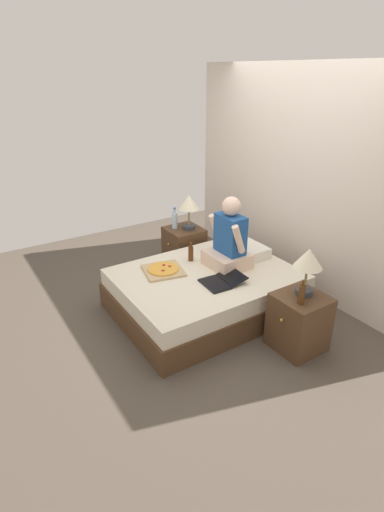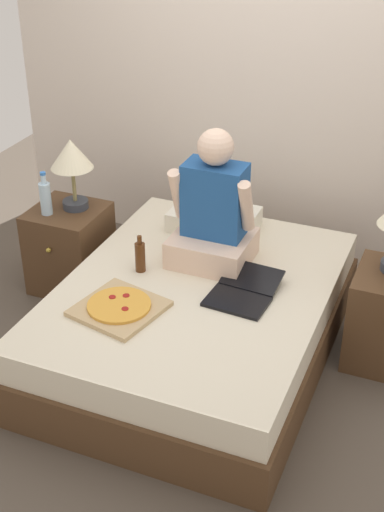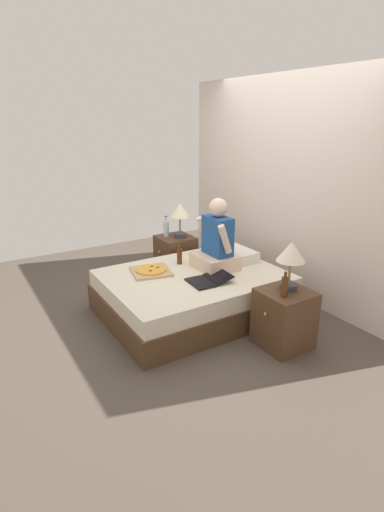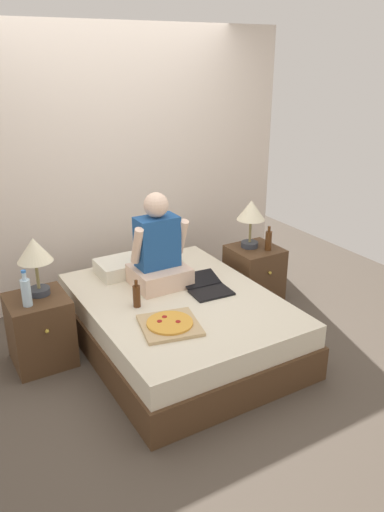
{
  "view_description": "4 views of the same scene",
  "coord_description": "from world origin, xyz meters",
  "px_view_note": "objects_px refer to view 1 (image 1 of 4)",
  "views": [
    {
      "loc": [
        3.08,
        -2.17,
        2.41
      ],
      "look_at": [
        0.03,
        -0.2,
        0.71
      ],
      "focal_mm": 28.0,
      "sensor_mm": 36.0,
      "label": 1
    },
    {
      "loc": [
        1.22,
        -3.01,
        2.53
      ],
      "look_at": [
        0.05,
        -0.17,
        0.74
      ],
      "focal_mm": 50.0,
      "sensor_mm": 36.0,
      "label": 2
    },
    {
      "loc": [
        3.36,
        -2.1,
        2.03
      ],
      "look_at": [
        0.13,
        -0.1,
        0.7
      ],
      "focal_mm": 28.0,
      "sensor_mm": 36.0,
      "label": 3
    },
    {
      "loc": [
        -1.69,
        -3.09,
        2.24
      ],
      "look_at": [
        0.14,
        0.04,
        0.76
      ],
      "focal_mm": 35.0,
      "sensor_mm": 36.0,
      "label": 4
    }
  ],
  "objects_px": {
    "bed": "(206,291)",
    "nightstand_right": "(299,322)",
    "nightstand_left": "(184,248)",
    "water_bottle": "(175,220)",
    "beer_bottle": "(302,294)",
    "pizza_box": "(163,270)",
    "lamp_on_left_nightstand": "(189,204)",
    "laptop": "(221,281)",
    "beer_bottle_on_bed": "(191,253)",
    "person_seated": "(229,241)",
    "lamp_on_right_nightstand": "(308,262)"
  },
  "relations": [
    {
      "from": "lamp_on_left_nightstand",
      "to": "bed",
      "type": "bearing_deg",
      "value": -22.5
    },
    {
      "from": "beer_bottle_on_bed",
      "to": "lamp_on_right_nightstand",
      "type": "bearing_deg",
      "value": 15.72
    },
    {
      "from": "beer_bottle_on_bed",
      "to": "nightstand_right",
      "type": "bearing_deg",
      "value": 13.41
    },
    {
      "from": "nightstand_right",
      "to": "laptop",
      "type": "distance_m",
      "value": 0.85
    },
    {
      "from": "water_bottle",
      "to": "nightstand_right",
      "type": "height_order",
      "value": "water_bottle"
    },
    {
      "from": "laptop",
      "to": "person_seated",
      "type": "bearing_deg",
      "value": 132.48
    },
    {
      "from": "lamp_on_left_nightstand",
      "to": "nightstand_right",
      "type": "distance_m",
      "value": 2.08
    },
    {
      "from": "nightstand_right",
      "to": "nightstand_left",
      "type": "bearing_deg",
      "value": 180.0
    },
    {
      "from": "lamp_on_right_nightstand",
      "to": "beer_bottle",
      "type": "xyz_separation_m",
      "value": [
        0.1,
        -0.15,
        -0.23
      ]
    },
    {
      "from": "lamp_on_left_nightstand",
      "to": "water_bottle",
      "type": "height_order",
      "value": "lamp_on_left_nightstand"
    },
    {
      "from": "lamp_on_left_nightstand",
      "to": "laptop",
      "type": "xyz_separation_m",
      "value": [
        1.24,
        -0.41,
        -0.41
      ]
    },
    {
      "from": "pizza_box",
      "to": "beer_bottle",
      "type": "bearing_deg",
      "value": 24.53
    },
    {
      "from": "pizza_box",
      "to": "bed",
      "type": "bearing_deg",
      "value": 53.22
    },
    {
      "from": "nightstand_left",
      "to": "nightstand_right",
      "type": "height_order",
      "value": "same"
    },
    {
      "from": "bed",
      "to": "beer_bottle_on_bed",
      "type": "distance_m",
      "value": 0.47
    },
    {
      "from": "laptop",
      "to": "beer_bottle_on_bed",
      "type": "xyz_separation_m",
      "value": [
        -0.61,
        0.03,
        0.07
      ]
    },
    {
      "from": "person_seated",
      "to": "pizza_box",
      "type": "relative_size",
      "value": 1.64
    },
    {
      "from": "nightstand_left",
      "to": "water_bottle",
      "type": "xyz_separation_m",
      "value": [
        -0.08,
        -0.09,
        0.39
      ]
    },
    {
      "from": "person_seated",
      "to": "laptop",
      "type": "distance_m",
      "value": 0.5
    },
    {
      "from": "person_seated",
      "to": "beer_bottle_on_bed",
      "type": "distance_m",
      "value": 0.47
    },
    {
      "from": "nightstand_right",
      "to": "pizza_box",
      "type": "height_order",
      "value": "nightstand_right"
    },
    {
      "from": "lamp_on_right_nightstand",
      "to": "person_seated",
      "type": "xyz_separation_m",
      "value": [
        -1.0,
        -0.1,
        -0.14
      ]
    },
    {
      "from": "water_bottle",
      "to": "pizza_box",
      "type": "relative_size",
      "value": 0.58
    },
    {
      "from": "lamp_on_right_nightstand",
      "to": "beer_bottle",
      "type": "height_order",
      "value": "lamp_on_right_nightstand"
    },
    {
      "from": "lamp_on_left_nightstand",
      "to": "lamp_on_right_nightstand",
      "type": "height_order",
      "value": "same"
    },
    {
      "from": "bed",
      "to": "person_seated",
      "type": "distance_m",
      "value": 0.6
    },
    {
      "from": "nightstand_left",
      "to": "beer_bottle_on_bed",
      "type": "bearing_deg",
      "value": -25.85
    },
    {
      "from": "bed",
      "to": "beer_bottle",
      "type": "height_order",
      "value": "beer_bottle"
    },
    {
      "from": "beer_bottle_on_bed",
      "to": "bed",
      "type": "bearing_deg",
      "value": -4.87
    },
    {
      "from": "nightstand_left",
      "to": "person_seated",
      "type": "xyz_separation_m",
      "value": [
        1.0,
        -0.05,
        0.46
      ]
    },
    {
      "from": "nightstand_right",
      "to": "beer_bottle_on_bed",
      "type": "xyz_separation_m",
      "value": [
        -1.36,
        -0.32,
        0.26
      ]
    },
    {
      "from": "nightstand_left",
      "to": "lamp_on_left_nightstand",
      "type": "xyz_separation_m",
      "value": [
        0.04,
        0.05,
        0.6
      ]
    },
    {
      "from": "nightstand_left",
      "to": "lamp_on_left_nightstand",
      "type": "bearing_deg",
      "value": 51.37
    },
    {
      "from": "water_bottle",
      "to": "person_seated",
      "type": "height_order",
      "value": "person_seated"
    },
    {
      "from": "nightstand_right",
      "to": "beer_bottle",
      "type": "bearing_deg",
      "value": -54.99
    },
    {
      "from": "beer_bottle",
      "to": "pizza_box",
      "type": "bearing_deg",
      "value": -155.47
    },
    {
      "from": "bed",
      "to": "laptop",
      "type": "bearing_deg",
      "value": -0.92
    },
    {
      "from": "bed",
      "to": "nightstand_right",
      "type": "bearing_deg",
      "value": 19.22
    },
    {
      "from": "water_bottle",
      "to": "beer_bottle_on_bed",
      "type": "height_order",
      "value": "water_bottle"
    },
    {
      "from": "nightstand_left",
      "to": "beer_bottle",
      "type": "relative_size",
      "value": 2.39
    },
    {
      "from": "nightstand_left",
      "to": "water_bottle",
      "type": "relative_size",
      "value": 1.99
    },
    {
      "from": "person_seated",
      "to": "laptop",
      "type": "xyz_separation_m",
      "value": [
        0.28,
        -0.31,
        -0.27
      ]
    },
    {
      "from": "bed",
      "to": "pizza_box",
      "type": "xyz_separation_m",
      "value": [
        -0.27,
        -0.37,
        0.25
      ]
    },
    {
      "from": "nightstand_left",
      "to": "laptop",
      "type": "relative_size",
      "value": 1.27
    },
    {
      "from": "beer_bottle",
      "to": "person_seated",
      "type": "bearing_deg",
      "value": 177.32
    },
    {
      "from": "nightstand_right",
      "to": "pizza_box",
      "type": "relative_size",
      "value": 1.15
    },
    {
      "from": "person_seated",
      "to": "laptop",
      "type": "bearing_deg",
      "value": -47.52
    },
    {
      "from": "person_seated",
      "to": "laptop",
      "type": "relative_size",
      "value": 1.8
    },
    {
      "from": "bed",
      "to": "beer_bottle_on_bed",
      "type": "xyz_separation_m",
      "value": [
        -0.35,
        0.03,
        0.32
      ]
    },
    {
      "from": "nightstand_right",
      "to": "lamp_on_right_nightstand",
      "type": "bearing_deg",
      "value": 120.93
    }
  ]
}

